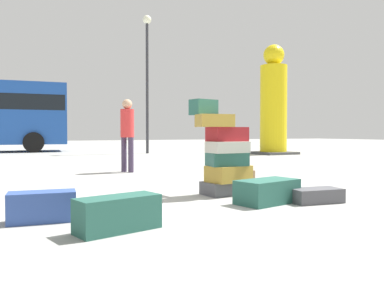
# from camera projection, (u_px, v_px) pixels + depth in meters

# --- Properties ---
(ground_plane) EXTENTS (80.00, 80.00, 0.00)m
(ground_plane) POSITION_uv_depth(u_px,v_px,m) (242.00, 195.00, 5.49)
(ground_plane) COLOR #9E9E99
(suitcase_tower) EXTENTS (0.84, 0.66, 1.35)m
(suitcase_tower) POSITION_uv_depth(u_px,v_px,m) (224.00, 155.00, 5.52)
(suitcase_tower) COLOR #4C4C51
(suitcase_tower) RESTS_ON ground
(suitcase_teal_left_side) EXTENTS (0.86, 0.58, 0.29)m
(suitcase_teal_left_side) POSITION_uv_depth(u_px,v_px,m) (267.00, 191.00, 4.86)
(suitcase_teal_left_side) COLOR #26594C
(suitcase_teal_left_side) RESTS_ON ground
(suitcase_navy_right_side) EXTENTS (0.66, 0.36, 0.30)m
(suitcase_navy_right_side) POSITION_uv_depth(u_px,v_px,m) (42.00, 207.00, 3.85)
(suitcase_navy_right_side) COLOR #334F99
(suitcase_navy_right_side) RESTS_ON ground
(suitcase_charcoal_upright_blue) EXTENTS (0.68, 0.41, 0.18)m
(suitcase_charcoal_upright_blue) POSITION_uv_depth(u_px,v_px,m) (316.00, 196.00, 4.91)
(suitcase_charcoal_upright_blue) COLOR #4C4C51
(suitcase_charcoal_upright_blue) RESTS_ON ground
(suitcase_teal_behind_tower) EXTENTS (0.80, 0.47, 0.31)m
(suitcase_teal_behind_tower) POSITION_uv_depth(u_px,v_px,m) (118.00, 214.00, 3.49)
(suitcase_teal_behind_tower) COLOR #26594C
(suitcase_teal_behind_tower) RESTS_ON ground
(suitcase_brown_white_trunk) EXTENTS (0.69, 0.40, 0.19)m
(suitcase_brown_white_trunk) POSITION_uv_depth(u_px,v_px,m) (234.00, 176.00, 7.06)
(suitcase_brown_white_trunk) COLOR olive
(suitcase_brown_white_trunk) RESTS_ON ground
(person_bearded_onlooker) EXTENTS (0.30, 0.32, 1.62)m
(person_bearded_onlooker) POSITION_uv_depth(u_px,v_px,m) (127.00, 129.00, 8.69)
(person_bearded_onlooker) COLOR #3F334C
(person_bearded_onlooker) RESTS_ON ground
(yellow_dummy_statue) EXTENTS (1.52, 1.52, 4.46)m
(yellow_dummy_statue) POSITION_uv_depth(u_px,v_px,m) (273.00, 105.00, 16.02)
(yellow_dummy_statue) COLOR yellow
(yellow_dummy_statue) RESTS_ON ground
(lamp_post) EXTENTS (0.36, 0.36, 5.83)m
(lamp_post) POSITION_uv_depth(u_px,v_px,m) (147.00, 63.00, 16.57)
(lamp_post) COLOR #333338
(lamp_post) RESTS_ON ground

